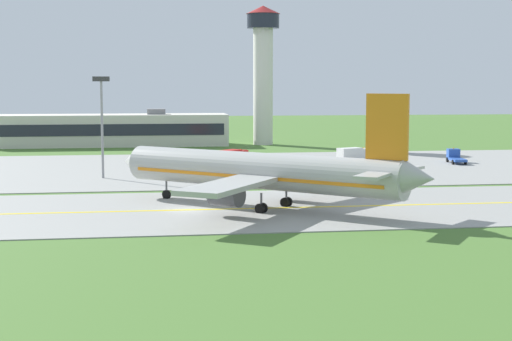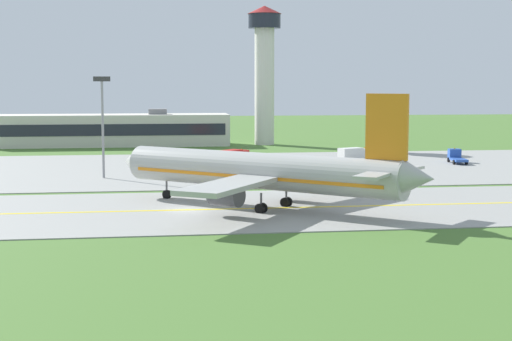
{
  "view_description": "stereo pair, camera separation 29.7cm",
  "coord_description": "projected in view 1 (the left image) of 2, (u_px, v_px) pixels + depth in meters",
  "views": [
    {
      "loc": [
        -4.43,
        -83.27,
        13.64
      ],
      "look_at": [
        7.79,
        2.4,
        4.0
      ],
      "focal_mm": 54.66,
      "sensor_mm": 36.0,
      "label": 1
    },
    {
      "loc": [
        -4.14,
        -83.31,
        13.64
      ],
      "look_at": [
        7.79,
        2.4,
        4.0
      ],
      "focal_mm": 54.66,
      "sensor_mm": 36.0,
      "label": 2
    }
  ],
  "objects": [
    {
      "name": "taxiway_strip",
      "position": [
        188.0,
        210.0,
        84.06
      ],
      "size": [
        240.0,
        28.0,
        0.1
      ],
      "primitive_type": "cube",
      "color": "gray",
      "rests_on": "ground"
    },
    {
      "name": "airplane_lead",
      "position": [
        262.0,
        172.0,
        84.82
      ],
      "size": [
        32.58,
        29.72,
        12.7
      ],
      "color": "#ADADA8",
      "rests_on": "ground"
    },
    {
      "name": "control_tower",
      "position": [
        263.0,
        63.0,
        174.23
      ],
      "size": [
        7.6,
        7.6,
        30.94
      ],
      "color": "silver",
      "rests_on": "ground"
    },
    {
      "name": "ground_plane",
      "position": [
        188.0,
        211.0,
        84.06
      ],
      "size": [
        500.0,
        500.0,
        0.0
      ],
      "primitive_type": "plane",
      "color": "#47702D"
    },
    {
      "name": "service_truck_fuel",
      "position": [
        354.0,
        154.0,
        135.41
      ],
      "size": [
        6.33,
        4.16,
        2.6
      ],
      "color": "silver",
      "rests_on": "ground"
    },
    {
      "name": "apron_pad",
      "position": [
        235.0,
        168.0,
        126.78
      ],
      "size": [
        140.0,
        52.0,
        0.1
      ],
      "primitive_type": "cube",
      "color": "gray",
      "rests_on": "ground"
    },
    {
      "name": "taxiway_centreline",
      "position": [
        188.0,
        210.0,
        84.05
      ],
      "size": [
        220.0,
        0.6,
        0.01
      ],
      "primitive_type": "cube",
      "color": "yellow",
      "rests_on": "taxiway_strip"
    },
    {
      "name": "service_truck_baggage",
      "position": [
        233.0,
        156.0,
        131.45
      ],
      "size": [
        5.73,
        5.66,
        2.6
      ],
      "color": "red",
      "rests_on": "ground"
    },
    {
      "name": "terminal_building",
      "position": [
        109.0,
        130.0,
        171.99
      ],
      "size": [
        52.13,
        11.13,
        8.14
      ],
      "color": "beige",
      "rests_on": "ground"
    },
    {
      "name": "service_truck_catering",
      "position": [
        455.0,
        156.0,
        134.33
      ],
      "size": [
        3.04,
        6.63,
        2.59
      ],
      "color": "#264CA5",
      "rests_on": "ground"
    },
    {
      "name": "apron_light_mast",
      "position": [
        102.0,
        114.0,
        111.66
      ],
      "size": [
        2.4,
        0.5,
        14.7
      ],
      "color": "gray",
      "rests_on": "ground"
    }
  ]
}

